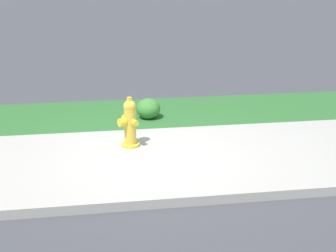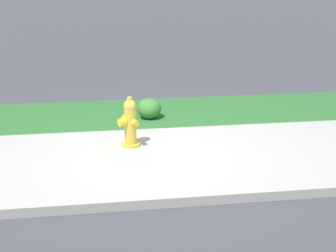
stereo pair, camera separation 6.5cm
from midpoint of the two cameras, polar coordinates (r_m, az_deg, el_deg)
ground_plane at (r=6.63m, az=-1.87°, el=-4.06°), size 120.00×120.00×0.00m
sidewalk_pavement at (r=6.63m, az=-1.87°, el=-4.02°), size 18.00×2.51×0.01m
grass_verge at (r=8.65m, az=-3.54°, el=1.61°), size 18.00×1.83×0.01m
street_curb at (r=5.41m, az=-0.21°, el=-9.02°), size 18.00×0.16×0.12m
fire_hydrant_by_grass_verge at (r=6.97m, az=-4.95°, el=0.35°), size 0.33×0.36×0.77m
shrub_bush_near_lamp at (r=8.31m, az=-2.64°, el=2.15°), size 0.43×0.43×0.36m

